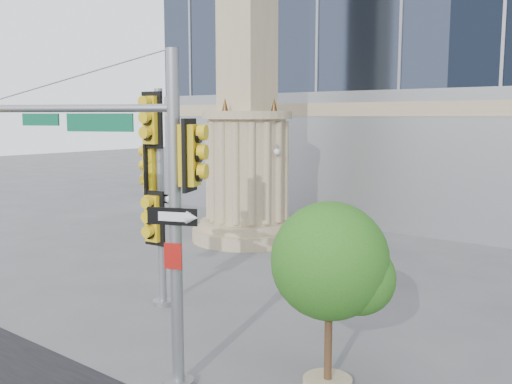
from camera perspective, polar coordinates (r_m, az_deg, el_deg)
The scene contains 5 objects.
ground at distance 12.65m, azimuth -5.70°, elevation -15.33°, with size 120.00×120.00×0.00m, color #545456.
monument at distance 22.38m, azimuth -0.89°, elevation 9.15°, with size 4.40×4.40×16.60m.
main_signal_pole at distance 10.55m, azimuth -13.61°, elevation 1.08°, with size 4.44×2.21×6.07m.
secondary_signal_pole at distance 14.66m, azimuth -10.05°, elevation 1.12°, with size 1.00×0.73×5.60m.
street_tree at distance 10.42m, azimuth 7.61°, elevation -7.34°, with size 2.19×2.14×3.41m.
Camera 1 is at (8.13, -8.34, 4.92)m, focal length 40.00 mm.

